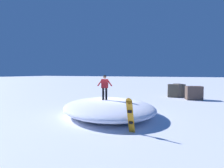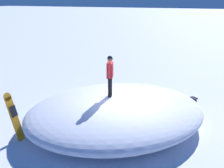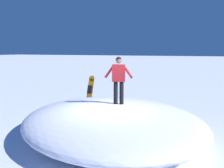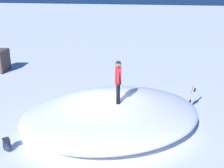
# 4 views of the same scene
# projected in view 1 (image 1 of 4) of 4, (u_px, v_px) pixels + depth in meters

# --- Properties ---
(ground) EXTENTS (240.00, 240.00, 0.00)m
(ground) POSITION_uv_depth(u_px,v_px,m) (111.00, 114.00, 12.15)
(ground) COLOR white
(snow_mound) EXTENTS (8.99, 8.99, 1.06)m
(snow_mound) POSITION_uv_depth(u_px,v_px,m) (108.00, 107.00, 11.72)
(snow_mound) COLOR white
(snow_mound) RESTS_ON ground
(snowboarder_standing) EXTENTS (0.36, 0.96, 1.60)m
(snowboarder_standing) POSITION_uv_depth(u_px,v_px,m) (105.00, 85.00, 11.41)
(snowboarder_standing) COLOR black
(snowboarder_standing) RESTS_ON snow_mound
(snowboard_primary_upright) EXTENTS (0.50, 0.33, 1.69)m
(snowboard_primary_upright) POSITION_uv_depth(u_px,v_px,m) (130.00, 115.00, 8.18)
(snowboard_primary_upright) COLOR orange
(snowboard_primary_upright) RESTS_ON ground
(backpack_near) EXTENTS (0.51, 0.47, 0.44)m
(backpack_near) POSITION_uv_depth(u_px,v_px,m) (90.00, 103.00, 15.30)
(backpack_near) COLOR #1E2333
(backpack_near) RESTS_ON ground
(rock_outcrop) EXTENTS (3.36, 3.70, 1.52)m
(rock_outcrop) POSITION_uv_depth(u_px,v_px,m) (182.00, 91.00, 19.98)
(rock_outcrop) COLOR brown
(rock_outcrop) RESTS_ON ground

